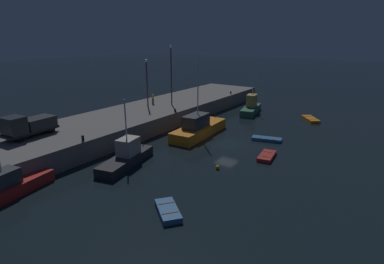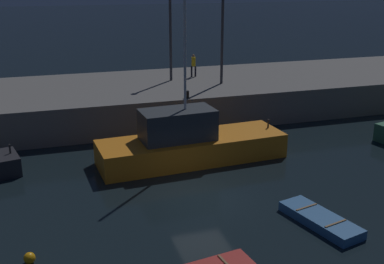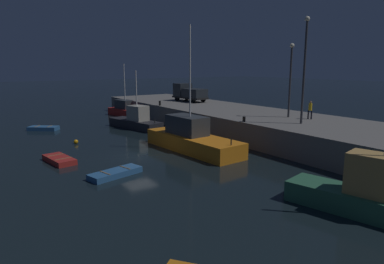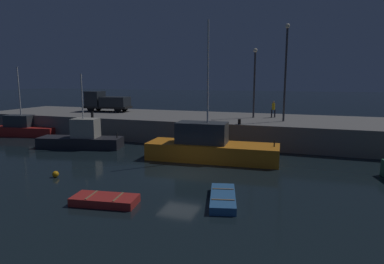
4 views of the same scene
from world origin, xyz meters
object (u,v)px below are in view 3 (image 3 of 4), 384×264
Objects in this scene: fishing_boat_white at (365,195)px; mooring_buoy_near at (76,142)px; utility_truck at (189,93)px; lamp_post_west at (291,74)px; fishing_boat_orange at (136,121)px; dinghy_red_small at (43,128)px; bollard_central at (160,103)px; dockworker at (310,109)px; lamp_post_east at (305,63)px; fishing_boat_blue at (127,110)px; dinghy_orange_near at (115,173)px; bollard_east at (244,119)px; fishing_trawler_red at (191,138)px; rowboat_blue_far at (59,160)px.

fishing_boat_white reaches higher than mooring_buoy_near.
lamp_post_west is at bearing -1.66° from utility_truck.
dinghy_red_small is at bearing -118.04° from fishing_boat_orange.
fishing_boat_white is at bearing -10.01° from bollard_central.
lamp_post_east is at bearing -66.70° from dockworker.
fishing_boat_blue is 9.88m from utility_truck.
fishing_boat_white is 0.86× the size of lamp_post_east.
lamp_post_east reaches higher than mooring_buoy_near.
bollard_central is at bearing 77.20° from dinghy_red_small.
fishing_boat_blue is at bearing 154.61° from dinghy_orange_near.
utility_truck is at bearing 114.22° from mooring_buoy_near.
dinghy_red_small is at bearing -165.96° from fishing_boat_white.
fishing_boat_orange is at bearing -162.84° from bollard_east.
dinghy_orange_near is 20.09m from dockworker.
fishing_boat_orange is at bearing 117.11° from mooring_buoy_near.
bollard_central is (-19.74, -3.48, -5.02)m from lamp_post_east.
dinghy_red_small reaches higher than mooring_buoy_near.
dinghy_orange_near is at bearing -37.17° from bollard_central.
fishing_trawler_red reaches higher than bollard_east.
dinghy_orange_near is 0.42× the size of lamp_post_east.
bollard_east is (24.56, 0.97, 1.69)m from fishing_boat_blue.
bollard_east is at bearing -136.72° from lamp_post_east.
dockworker is at bearing 87.86° from dinghy_orange_near.
fishing_trawler_red is 3.05× the size of rowboat_blue_far.
dinghy_red_small is 15.28m from rowboat_blue_far.
mooring_buoy_near is 0.89× the size of bollard_east.
utility_truck is 6.68m from bollard_central.
utility_truck reaches higher than bollard_central.
dinghy_orange_near is 6.19m from rowboat_blue_far.
dockworker is at bearing 19.00° from bollard_central.
dinghy_orange_near reaches higher than mooring_buoy_near.
fishing_boat_blue is 10.98m from fishing_boat_orange.
fishing_trawler_red reaches higher than mooring_buoy_near.
bollard_east is (14.12, 4.36, 1.63)m from fishing_boat_orange.
utility_truck is at bearing 161.31° from bollard_east.
bollard_east is at bearing 52.57° from mooring_buoy_near.
fishing_trawler_red is 3.11× the size of dinghy_red_small.
lamp_post_west reaches higher than bollard_central.
mooring_buoy_near is (-24.45, -7.39, -0.82)m from fishing_boat_white.
dinghy_red_small is 7.38× the size of bollard_east.
rowboat_blue_far is (-2.61, -10.77, -0.85)m from fishing_trawler_red.
fishing_boat_orange reaches higher than rowboat_blue_far.
bollard_east is at bearing 17.16° from fishing_boat_orange.
mooring_buoy_near is (-11.52, 0.65, 0.01)m from dinghy_orange_near.
fishing_boat_white is 2.02× the size of dinghy_orange_near.
fishing_boat_white is 34.89m from dinghy_red_small.
lamp_post_west is 4.09× the size of dockworker.
dockworker is at bearing 57.40° from mooring_buoy_near.
fishing_boat_blue is at bearing -130.91° from utility_truck.
fishing_boat_white is 25.56m from mooring_buoy_near.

